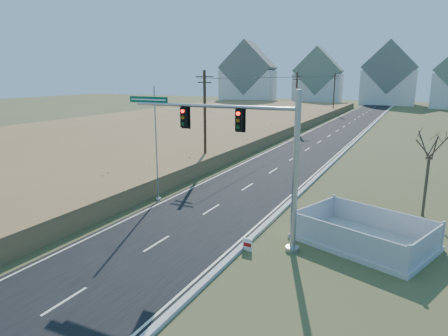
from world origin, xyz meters
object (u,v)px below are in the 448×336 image
Objects in this scene: fence_enclosure at (363,239)px; flagpole at (157,156)px; open_sign at (247,245)px; traffic_signal_mast at (258,153)px; bare_tree at (431,143)px.

fence_enclosure is 14.31m from flagpole.
open_sign is 10.55m from flagpole.
flagpole reaches higher than open_sign.
traffic_signal_mast reaches higher than open_sign.
fence_enclosure is at bearing -114.14° from bare_tree.
traffic_signal_mast is at bearing -23.82° from flagpole.
fence_enclosure reaches higher than open_sign.
bare_tree reaches higher than fence_enclosure.
open_sign is at bearing -95.39° from traffic_signal_mast.
flagpole reaches higher than bare_tree.
flagpole is 1.38× the size of bare_tree.
fence_enclosure is 6.10m from open_sign.
traffic_signal_mast is 1.76× the size of bare_tree.
bare_tree is (7.78, 9.51, 4.22)m from open_sign.
traffic_signal_mast is at bearing -132.11° from bare_tree.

